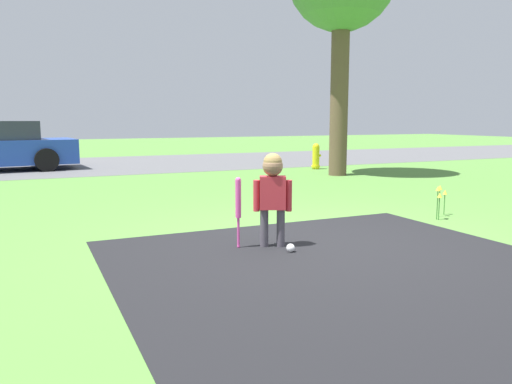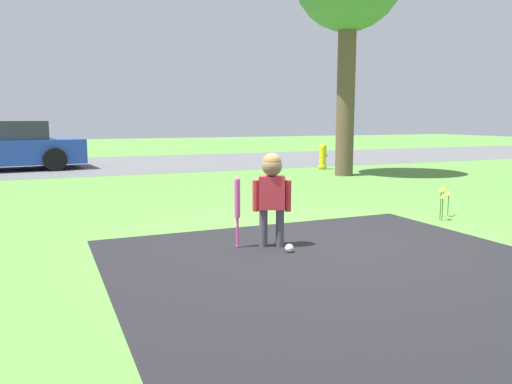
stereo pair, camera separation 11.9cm
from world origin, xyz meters
name	(u,v)px [view 1 (the left image)]	position (x,y,z in m)	size (l,w,h in m)	color
ground_plane	(324,241)	(0.00, 0.00, 0.00)	(60.00, 60.00, 0.00)	#518438
driveway_strip	(507,340)	(-0.32, -2.50, 0.00)	(3.95, 7.00, 0.01)	black
street_strip	(134,164)	(0.00, 10.31, 0.00)	(40.00, 6.00, 0.01)	#59595B
child	(273,186)	(-0.60, 0.02, 0.62)	(0.36, 0.24, 0.95)	#4C4751
baseball_bat	(238,202)	(-0.93, 0.12, 0.47)	(0.06, 0.06, 0.72)	#E54CA5
sports_ball	(291,248)	(-0.53, -0.25, 0.04)	(0.08, 0.08, 0.08)	white
fire_hydrant	(316,156)	(4.00, 6.72, 0.33)	(0.25, 0.23, 0.67)	yellow
flower_bed	(441,193)	(2.07, 0.46, 0.32)	(0.39, 0.29, 0.43)	#38702D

